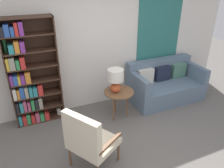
# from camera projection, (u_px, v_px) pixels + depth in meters

# --- Properties ---
(ground_plane) EXTENTS (14.00, 14.00, 0.00)m
(ground_plane) POSITION_uv_depth(u_px,v_px,m) (139.00, 166.00, 3.28)
(ground_plane) COLOR #66605B
(wall_back) EXTENTS (6.40, 0.08, 2.70)m
(wall_back) POSITION_uv_depth(u_px,v_px,m) (94.00, 44.00, 4.36)
(wall_back) COLOR silver
(wall_back) RESTS_ON ground_plane
(bookshelf) EXTENTS (0.89, 0.30, 1.99)m
(bookshelf) POSITION_uv_depth(u_px,v_px,m) (29.00, 79.00, 3.94)
(bookshelf) COLOR #422B1E
(bookshelf) RESTS_ON ground_plane
(armchair) EXTENTS (0.81, 0.82, 0.98)m
(armchair) POSITION_uv_depth(u_px,v_px,m) (88.00, 139.00, 3.02)
(armchair) COLOR brown
(armchair) RESTS_ON ground_plane
(couch) EXTENTS (1.63, 0.85, 0.88)m
(couch) POSITION_uv_depth(u_px,v_px,m) (164.00, 85.00, 4.99)
(couch) COLOR slate
(couch) RESTS_ON ground_plane
(side_table) EXTENTS (0.58, 0.58, 0.58)m
(side_table) POSITION_uv_depth(u_px,v_px,m) (119.00, 94.00, 4.22)
(side_table) COLOR brown
(side_table) RESTS_ON ground_plane
(table_lamp) EXTENTS (0.30, 0.30, 0.46)m
(table_lamp) POSITION_uv_depth(u_px,v_px,m) (116.00, 78.00, 4.05)
(table_lamp) COLOR #C65128
(table_lamp) RESTS_ON side_table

